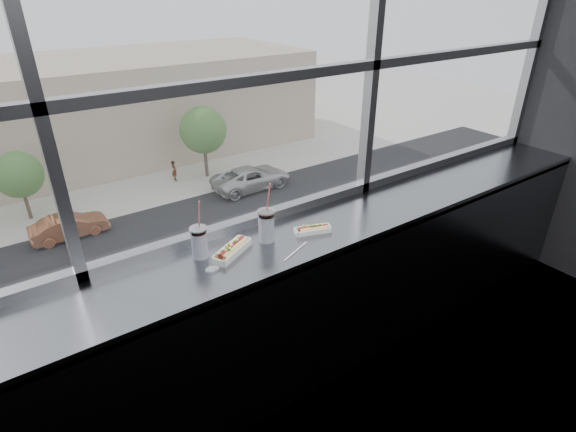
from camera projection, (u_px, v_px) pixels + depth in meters
wall_back_lower at (250, 295)px, 3.12m from camera, size 6.00×0.00×6.00m
window_glass at (235, 21)px, 2.32m from camera, size 6.00×0.00×6.00m
window_mullions at (237, 22)px, 2.31m from camera, size 6.00×0.08×2.40m
counter at (270, 248)px, 2.68m from camera, size 6.00×0.55×0.06m
counter_fascia at (295, 339)px, 2.73m from camera, size 6.00×0.04×1.04m
hotdog_tray_left at (232, 249)px, 2.56m from camera, size 0.30×0.22×0.07m
hotdog_tray_right at (313, 229)px, 2.78m from camera, size 0.24×0.14×0.06m
soda_cup_left at (199, 241)px, 2.50m from camera, size 0.10×0.10×0.36m
soda_cup_right at (266, 224)px, 2.65m from camera, size 0.10×0.10×0.38m
loose_straw at (296, 251)px, 2.59m from camera, size 0.22×0.10×0.01m
wrapper at (212, 269)px, 2.42m from camera, size 0.09×0.06×0.02m
plaza_ground at (8, 151)px, 40.11m from camera, size 120.00×120.00×0.00m
street_asphalt at (60, 277)px, 23.01m from camera, size 80.00×10.00×0.06m
far_sidewalk at (35, 218)px, 28.83m from camera, size 80.00×6.00×0.04m
far_building at (1, 121)px, 34.26m from camera, size 50.00×14.00×8.00m
car_near_e at (318, 217)px, 26.45m from camera, size 3.27×6.95×2.26m
car_far_b at (68, 223)px, 26.16m from camera, size 2.48×5.70×1.88m
car_far_c at (251, 174)px, 32.37m from camera, size 2.72×6.50×2.16m
car_near_d at (198, 258)px, 22.57m from camera, size 2.92×6.51×2.14m
car_near_c at (76, 299)px, 19.66m from camera, size 2.77×6.45×2.14m
pedestrian_d at (174, 169)px, 33.75m from camera, size 0.63×0.84×1.90m
tree_center at (18, 175)px, 27.31m from camera, size 2.87×2.87×4.48m
tree_right at (203, 130)px, 33.26m from camera, size 3.50×3.50×5.46m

